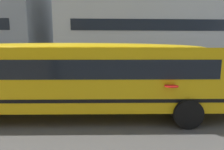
# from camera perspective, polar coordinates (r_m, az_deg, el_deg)

# --- Properties ---
(ground_plane) EXTENTS (400.00, 400.00, 0.00)m
(ground_plane) POSITION_cam_1_polar(r_m,az_deg,el_deg) (10.50, -29.79, -8.53)
(ground_plane) COLOR #54514F
(sidewalk_far) EXTENTS (120.00, 3.00, 0.01)m
(sidewalk_far) POSITION_cam_1_polar(r_m,az_deg,el_deg) (17.70, -18.05, -1.31)
(sidewalk_far) COLOR gray
(sidewalk_far) RESTS_ON ground_plane
(lane_centreline) EXTENTS (110.00, 0.16, 0.01)m
(lane_centreline) POSITION_cam_1_polar(r_m,az_deg,el_deg) (10.50, -29.79, -8.51)
(lane_centreline) COLOR silver
(lane_centreline) RESTS_ON ground_plane
(school_bus) EXTENTS (13.76, 3.47, 3.06)m
(school_bus) POSITION_cam_1_polar(r_m,az_deg,el_deg) (7.74, -11.11, 0.53)
(school_bus) COLOR yellow
(school_bus) RESTS_ON ground_plane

